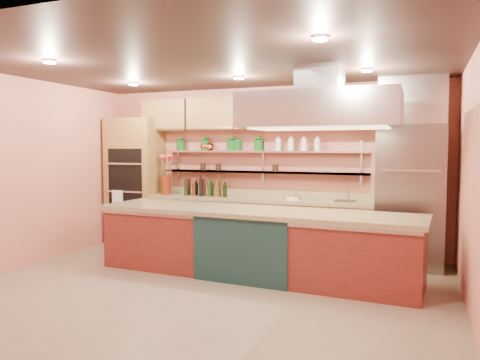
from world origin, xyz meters
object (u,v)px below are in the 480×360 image
at_px(refrigerator, 410,196).
at_px(copper_kettle, 209,147).
at_px(island, 253,243).
at_px(flower_vase, 166,185).
at_px(kitchen_scale, 293,196).
at_px(green_canister, 238,145).

xyz_separation_m(refrigerator, copper_kettle, (-3.37, 0.23, 0.73)).
bearing_deg(island, flower_vase, 151.58).
xyz_separation_m(kitchen_scale, copper_kettle, (-1.60, 0.22, 0.80)).
height_order(island, green_canister, green_canister).
relative_size(island, copper_kettle, 25.26).
bearing_deg(flower_vase, copper_kettle, 16.22).
height_order(kitchen_scale, green_canister, green_canister).
xyz_separation_m(refrigerator, island, (-1.98, -1.32, -0.59)).
distance_m(refrigerator, green_canister, 2.94).
height_order(refrigerator, island, refrigerator).
distance_m(refrigerator, kitchen_scale, 1.78).
bearing_deg(refrigerator, copper_kettle, 176.10).
bearing_deg(copper_kettle, green_canister, 0.00).
bearing_deg(refrigerator, green_canister, 175.36).
bearing_deg(flower_vase, island, -31.73).
relative_size(refrigerator, copper_kettle, 12.02).
relative_size(kitchen_scale, copper_kettle, 1.03).
bearing_deg(refrigerator, island, -146.45).
height_order(refrigerator, copper_kettle, refrigerator).
relative_size(copper_kettle, green_canister, 0.92).
relative_size(island, kitchen_scale, 24.63).
xyz_separation_m(island, copper_kettle, (-1.39, 1.55, 1.32)).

